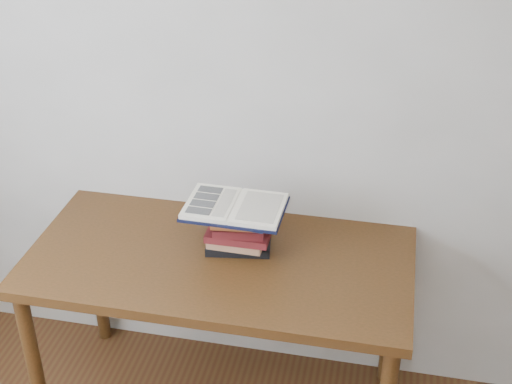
# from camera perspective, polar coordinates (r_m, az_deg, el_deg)

# --- Properties ---
(room_shell) EXTENTS (3.54, 3.54, 2.62)m
(room_shell) POSITION_cam_1_polar(r_m,az_deg,el_deg) (1.26, -18.50, -10.24)
(room_shell) COLOR beige
(room_shell) RESTS_ON ground
(desk) EXTENTS (1.49, 0.75, 0.80)m
(desk) POSITION_cam_1_polar(r_m,az_deg,el_deg) (2.83, -2.93, -6.79)
(desk) COLOR #4E2B13
(desk) RESTS_ON ground
(book_stack) EXTENTS (0.27, 0.20, 0.19)m
(book_stack) POSITION_cam_1_polar(r_m,az_deg,el_deg) (2.76, -1.34, -2.97)
(book_stack) COLOR black
(book_stack) RESTS_ON desk
(open_book) EXTENTS (0.38, 0.27, 0.03)m
(open_book) POSITION_cam_1_polar(r_m,az_deg,el_deg) (2.70, -1.69, -1.21)
(open_book) COLOR black
(open_book) RESTS_ON book_stack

